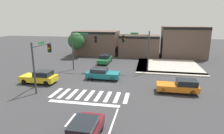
{
  "coord_description": "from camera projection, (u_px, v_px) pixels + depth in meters",
  "views": [
    {
      "loc": [
        5.64,
        -21.94,
        7.51
      ],
      "look_at": [
        1.3,
        0.76,
        1.75
      ],
      "focal_mm": 30.55,
      "sensor_mm": 36.0,
      "label": 1
    }
  ],
  "objects": [
    {
      "name": "car_yellow",
      "position": [
        40.0,
        77.0,
        23.0
      ],
      "size": [
        4.19,
        1.9,
        1.54
      ],
      "rotation": [
        0.0,
        0.0,
        3.14
      ],
      "color": "gold",
      "rests_on": "ground_plane"
    },
    {
      "name": "traffic_signal_northwest",
      "position": [
        82.0,
        44.0,
        28.31
      ],
      "size": [
        4.35,
        0.32,
        5.68
      ],
      "color": "#383A3D",
      "rests_on": "ground_plane"
    },
    {
      "name": "roadside_tree",
      "position": [
        76.0,
        41.0,
        37.83
      ],
      "size": [
        3.28,
        3.28,
        5.04
      ],
      "color": "#4C3823",
      "rests_on": "ground_plane"
    },
    {
      "name": "bike_detector_marking",
      "position": [
        88.0,
        119.0,
        14.83
      ],
      "size": [
        1.15,
        1.15,
        0.01
      ],
      "color": "yellow",
      "rests_on": "ground_plane"
    },
    {
      "name": "traffic_signal_southwest",
      "position": [
        41.0,
        57.0,
        20.5
      ],
      "size": [
        0.32,
        4.11,
        5.34
      ],
      "rotation": [
        0.0,
        0.0,
        1.57
      ],
      "color": "#383A3D",
      "rests_on": "ground_plane"
    },
    {
      "name": "crosswalk_near",
      "position": [
        90.0,
        95.0,
        19.46
      ],
      "size": [
        7.91,
        2.74,
        0.01
      ],
      "color": "silver",
      "rests_on": "ground_plane"
    },
    {
      "name": "traffic_signal_northeast",
      "position": [
        137.0,
        45.0,
        27.28
      ],
      "size": [
        4.68,
        0.32,
        5.96
      ],
      "rotation": [
        0.0,
        0.0,
        3.14
      ],
      "color": "#383A3D",
      "rests_on": "ground_plane"
    },
    {
      "name": "ground_plane",
      "position": [
        101.0,
        82.0,
        23.75
      ],
      "size": [
        120.0,
        120.0,
        0.0
      ],
      "primitive_type": "plane",
      "color": "#353538"
    },
    {
      "name": "car_green",
      "position": [
        105.0,
        59.0,
        33.8
      ],
      "size": [
        1.78,
        4.77,
        1.47
      ],
      "rotation": [
        0.0,
        0.0,
        -1.57
      ],
      "color": "#1E6638",
      "rests_on": "ground_plane"
    },
    {
      "name": "car_teal",
      "position": [
        102.0,
        74.0,
        24.6
      ],
      "size": [
        4.2,
        1.88,
        1.41
      ],
      "color": "#196B70",
      "rests_on": "ground_plane"
    },
    {
      "name": "car_maroon",
      "position": [
        84.0,
        132.0,
        11.87
      ],
      "size": [
        1.72,
        4.31,
        1.39
      ],
      "rotation": [
        0.0,
        0.0,
        1.57
      ],
      "color": "maroon",
      "rests_on": "ground_plane"
    },
    {
      "name": "storefront_row",
      "position": [
        143.0,
        43.0,
        40.6
      ],
      "size": [
        26.92,
        7.02,
        6.16
      ],
      "color": "brown",
      "rests_on": "ground_plane"
    },
    {
      "name": "car_orange",
      "position": [
        180.0,
        86.0,
        19.97
      ],
      "size": [
        4.22,
        1.78,
        1.47
      ],
      "rotation": [
        0.0,
        0.0,
        3.14
      ],
      "color": "orange",
      "rests_on": "ground_plane"
    },
    {
      "name": "curb_corner_northeast",
      "position": [
        165.0,
        66.0,
        31.16
      ],
      "size": [
        10.0,
        10.6,
        0.15
      ],
      "color": "#B2AA9E",
      "rests_on": "ground_plane"
    }
  ]
}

